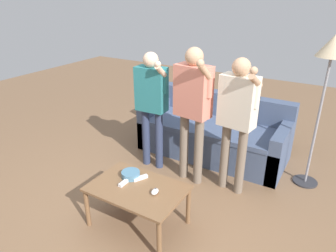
# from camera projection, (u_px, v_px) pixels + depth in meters

# --- Properties ---
(ground_plane) EXTENTS (12.00, 12.00, 0.00)m
(ground_plane) POSITION_uv_depth(u_px,v_px,m) (140.00, 214.00, 3.19)
(ground_plane) COLOR brown
(couch) EXTENTS (1.95, 0.87, 0.80)m
(couch) POSITION_uv_depth(u_px,v_px,m) (214.00, 134.00, 4.29)
(couch) COLOR #475675
(couch) RESTS_ON ground
(coffee_table) EXTENTS (0.88, 0.59, 0.43)m
(coffee_table) POSITION_uv_depth(u_px,v_px,m) (137.00, 192.00, 2.91)
(coffee_table) COLOR brown
(coffee_table) RESTS_ON ground
(snack_bowl) EXTENTS (0.18, 0.18, 0.06)m
(snack_bowl) POSITION_uv_depth(u_px,v_px,m) (131.00, 174.00, 3.03)
(snack_bowl) COLOR teal
(snack_bowl) RESTS_ON coffee_table
(game_remote_nunchuk) EXTENTS (0.06, 0.09, 0.05)m
(game_remote_nunchuk) POSITION_uv_depth(u_px,v_px,m) (155.00, 192.00, 2.79)
(game_remote_nunchuk) COLOR white
(game_remote_nunchuk) RESTS_ON coffee_table
(floor_lamp) EXTENTS (0.32, 0.32, 1.72)m
(floor_lamp) POSITION_uv_depth(u_px,v_px,m) (331.00, 60.00, 3.12)
(floor_lamp) COLOR #2D2D33
(floor_lamp) RESTS_ON ground
(player_left) EXTENTS (0.44, 0.29, 1.47)m
(player_left) POSITION_uv_depth(u_px,v_px,m) (151.00, 98.00, 3.71)
(player_left) COLOR #2D3856
(player_left) RESTS_ON ground
(player_center) EXTENTS (0.46, 0.38, 1.58)m
(player_center) POSITION_uv_depth(u_px,v_px,m) (193.00, 102.00, 3.38)
(player_center) COLOR #756656
(player_center) RESTS_ON ground
(player_right) EXTENTS (0.45, 0.35, 1.51)m
(player_right) POSITION_uv_depth(u_px,v_px,m) (237.00, 112.00, 3.22)
(player_right) COLOR #756656
(player_right) RESTS_ON ground
(game_remote_wand_near) EXTENTS (0.04, 0.15, 0.03)m
(game_remote_wand_near) POSITION_uv_depth(u_px,v_px,m) (125.00, 182.00, 2.94)
(game_remote_wand_near) COLOR white
(game_remote_wand_near) RESTS_ON coffee_table
(game_remote_wand_far) EXTENTS (0.10, 0.15, 0.03)m
(game_remote_wand_far) POSITION_uv_depth(u_px,v_px,m) (140.00, 178.00, 3.01)
(game_remote_wand_far) COLOR white
(game_remote_wand_far) RESTS_ON coffee_table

